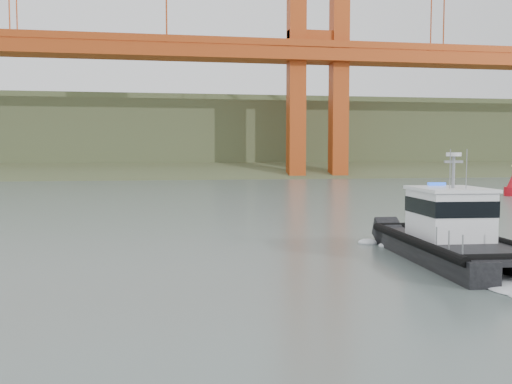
# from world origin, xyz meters

# --- Properties ---
(ground) EXTENTS (400.00, 400.00, 0.00)m
(ground) POSITION_xyz_m (0.00, 0.00, 0.00)
(ground) COLOR #505F5C
(ground) RESTS_ON ground
(headlands) EXTENTS (500.00, 105.36, 27.12)m
(headlands) POSITION_xyz_m (0.00, 125.50, 7.05)
(headlands) COLOR #41502E
(headlands) RESTS_ON ground
(patrol_boat) EXTENTS (4.26, 10.40, 4.96)m
(patrol_boat) POSITION_xyz_m (6.19, -2.91, 1.24)
(patrol_boat) COLOR black
(patrol_boat) RESTS_ON ground
(nav_buoy) EXTENTS (1.74, 1.74, 3.62)m
(nav_buoy) POSITION_xyz_m (31.44, 30.35, 0.95)
(nav_buoy) COLOR red
(nav_buoy) RESTS_ON ground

